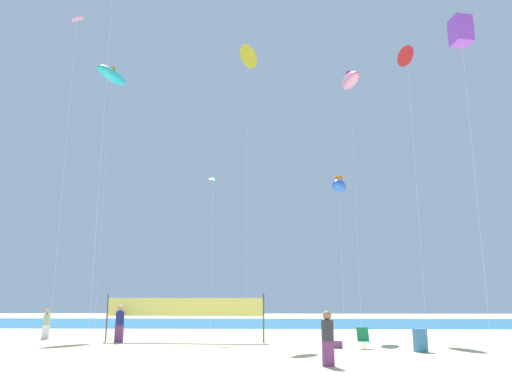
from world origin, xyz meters
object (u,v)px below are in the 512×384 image
(kite_cyan_inflatable, at_px, (112,75))
(folding_beach_chair, at_px, (363,338))
(beachgoer_navy_shirt, at_px, (120,322))
(kite_blue_inflatable, at_px, (339,186))
(beachgoer_charcoal_shirt, at_px, (328,336))
(kite_violet_box, at_px, (461,31))
(volleyball_net, at_px, (184,309))
(kite_pink_diamond, at_px, (76,22))
(kite_red_delta, at_px, (407,57))
(kite_cyan_diamond, at_px, (213,182))
(kite_pink_inflatable, at_px, (350,81))
(kite_yellow_delta, at_px, (247,57))
(beachgoer_sage_shirt, at_px, (46,323))
(trash_barrel, at_px, (420,340))
(beach_handbag, at_px, (338,345))

(kite_cyan_inflatable, bearing_deg, folding_beach_chair, -37.23)
(beachgoer_navy_shirt, relative_size, kite_blue_inflatable, 0.19)
(beachgoer_charcoal_shirt, xyz_separation_m, kite_violet_box, (7.33, 4.97, 13.73))
(volleyball_net, relative_size, kite_pink_diamond, 0.43)
(kite_red_delta, bearing_deg, kite_cyan_diamond, 149.86)
(volleyball_net, relative_size, kite_pink_inflatable, 0.46)
(volleyball_net, bearing_deg, kite_cyan_diamond, 67.75)
(beachgoer_charcoal_shirt, relative_size, volleyball_net, 0.21)
(kite_yellow_delta, distance_m, kite_cyan_diamond, 9.96)
(beachgoer_charcoal_shirt, xyz_separation_m, volleyball_net, (-6.30, 9.10, 0.71))
(beachgoer_navy_shirt, height_order, kite_cyan_diamond, kite_cyan_diamond)
(folding_beach_chair, xyz_separation_m, kite_pink_inflatable, (1.66, 9.94, 16.79))
(beachgoer_sage_shirt, height_order, kite_yellow_delta, kite_yellow_delta)
(trash_barrel, bearing_deg, volleyball_net, 157.17)
(beachgoer_sage_shirt, distance_m, trash_barrel, 19.52)
(trash_barrel, bearing_deg, kite_pink_inflatable, 92.30)
(beachgoer_charcoal_shirt, xyz_separation_m, beach_handbag, (1.09, 6.04, -0.77))
(beachgoer_sage_shirt, height_order, kite_pink_inflatable, kite_pink_inflatable)
(beach_handbag, distance_m, kite_pink_inflatable, 19.90)
(kite_yellow_delta, bearing_deg, beach_handbag, -61.50)
(trash_barrel, bearing_deg, kite_violet_box, 6.39)
(beach_handbag, distance_m, kite_blue_inflatable, 10.70)
(trash_barrel, bearing_deg, kite_pink_diamond, 163.66)
(kite_red_delta, relative_size, kite_cyan_diamond, 1.54)
(trash_barrel, relative_size, volleyball_net, 0.11)
(beachgoer_sage_shirt, bearing_deg, kite_pink_diamond, 81.71)
(beachgoer_sage_shirt, bearing_deg, kite_blue_inflatable, 143.84)
(volleyball_net, height_order, kite_yellow_delta, kite_yellow_delta)
(kite_violet_box, bearing_deg, kite_red_delta, 162.17)
(kite_violet_box, bearing_deg, beach_handbag, 170.31)
(kite_yellow_delta, xyz_separation_m, kite_blue_inflatable, (5.67, -2.02, -9.59))
(beachgoer_charcoal_shirt, height_order, kite_yellow_delta, kite_yellow_delta)
(kite_cyan_diamond, distance_m, kite_blue_inflatable, 7.56)
(kite_pink_inflatable, bearing_deg, beachgoer_navy_shirt, -152.08)
(kite_pink_inflatable, bearing_deg, volleyball_net, -146.43)
(beachgoer_navy_shirt, xyz_separation_m, kite_blue_inflatable, (11.78, 3.51, 7.79))
(beachgoer_charcoal_shirt, xyz_separation_m, kite_red_delta, (4.93, 5.74, 12.81))
(kite_yellow_delta, distance_m, kite_pink_inflatable, 7.50)
(kite_yellow_delta, distance_m, kite_violet_box, 14.69)
(trash_barrel, xyz_separation_m, kite_red_delta, (0.63, 1.11, 13.28))
(kite_pink_inflatable, bearing_deg, kite_yellow_delta, -167.98)
(folding_beach_chair, distance_m, volleyball_net, 9.16)
(beachgoer_sage_shirt, xyz_separation_m, kite_red_delta, (19.13, -5.10, 12.89))
(folding_beach_chair, relative_size, volleyball_net, 0.11)
(kite_cyan_diamond, bearing_deg, beachgoer_sage_shirt, -174.78)
(kite_cyan_diamond, bearing_deg, kite_violet_box, -27.98)
(folding_beach_chair, distance_m, kite_violet_box, 15.12)
(beachgoer_charcoal_shirt, bearing_deg, kite_cyan_diamond, 56.77)
(volleyball_net, relative_size, beach_handbag, 20.76)
(beachgoer_charcoal_shirt, xyz_separation_m, folding_beach_chair, (2.20, 5.90, -0.47))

